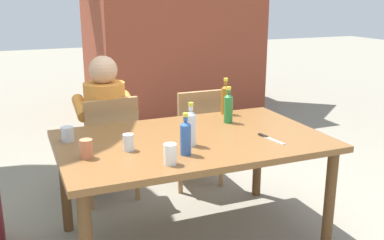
# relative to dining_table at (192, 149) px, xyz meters

# --- Properties ---
(ground_plane) EXTENTS (24.00, 24.00, 0.00)m
(ground_plane) POSITION_rel_dining_table_xyz_m (0.00, 0.00, -0.66)
(ground_plane) COLOR gray
(dining_table) EXTENTS (1.70, 1.06, 0.73)m
(dining_table) POSITION_rel_dining_table_xyz_m (0.00, 0.00, 0.00)
(dining_table) COLOR brown
(dining_table) RESTS_ON ground_plane
(chair_far_left) EXTENTS (0.48, 0.48, 0.87)m
(chair_far_left) POSITION_rel_dining_table_xyz_m (-0.38, 0.83, -0.17)
(chair_far_left) COLOR #A37547
(chair_far_left) RESTS_ON ground_plane
(chair_far_right) EXTENTS (0.44, 0.44, 0.87)m
(chair_far_right) POSITION_rel_dining_table_xyz_m (0.38, 0.83, -0.17)
(chair_far_right) COLOR #A37547
(chair_far_right) RESTS_ON ground_plane
(person_in_white_shirt) EXTENTS (0.47, 0.61, 1.18)m
(person_in_white_shirt) POSITION_rel_dining_table_xyz_m (-0.38, 0.94, -0.00)
(person_in_white_shirt) COLOR orange
(person_in_white_shirt) RESTS_ON ground_plane
(bottle_green) EXTENTS (0.06, 0.06, 0.26)m
(bottle_green) POSITION_rel_dining_table_xyz_m (0.38, 0.23, 0.19)
(bottle_green) COLOR #287A38
(bottle_green) RESTS_ON dining_table
(bottle_amber) EXTENTS (0.06, 0.06, 0.28)m
(bottle_amber) POSITION_rel_dining_table_xyz_m (0.47, 0.46, 0.20)
(bottle_amber) COLOR #996019
(bottle_amber) RESTS_ON dining_table
(bottle_clear) EXTENTS (0.06, 0.06, 0.27)m
(bottle_clear) POSITION_rel_dining_table_xyz_m (-0.06, -0.13, 0.19)
(bottle_clear) COLOR white
(bottle_clear) RESTS_ON dining_table
(bottle_blue) EXTENTS (0.06, 0.06, 0.25)m
(bottle_blue) POSITION_rel_dining_table_xyz_m (-0.15, -0.27, 0.18)
(bottle_blue) COLOR #2D56A3
(bottle_blue) RESTS_ON dining_table
(cup_terracotta) EXTENTS (0.07, 0.07, 0.11)m
(cup_terracotta) POSITION_rel_dining_table_xyz_m (-0.69, -0.11, 0.13)
(cup_terracotta) COLOR #BC6B47
(cup_terracotta) RESTS_ON dining_table
(cup_glass) EXTENTS (0.07, 0.07, 0.10)m
(cup_glass) POSITION_rel_dining_table_xyz_m (-0.44, -0.08, 0.13)
(cup_glass) COLOR silver
(cup_glass) RESTS_ON dining_table
(cup_steel) EXTENTS (0.08, 0.08, 0.09)m
(cup_steel) POSITION_rel_dining_table_xyz_m (-0.75, 0.23, 0.13)
(cup_steel) COLOR #B2B7BC
(cup_steel) RESTS_ON dining_table
(cup_white) EXTENTS (0.07, 0.07, 0.12)m
(cup_white) POSITION_rel_dining_table_xyz_m (-0.29, -0.38, 0.14)
(cup_white) COLOR white
(cup_white) RESTS_ON dining_table
(table_knife) EXTENTS (0.06, 0.24, 0.01)m
(table_knife) POSITION_rel_dining_table_xyz_m (0.45, -0.21, 0.08)
(table_knife) COLOR silver
(table_knife) RESTS_ON dining_table
(brick_kiosk) EXTENTS (2.53, 2.07, 2.90)m
(brick_kiosk) POSITION_rel_dining_table_xyz_m (1.12, 3.60, 0.86)
(brick_kiosk) COLOR brown
(brick_kiosk) RESTS_ON ground_plane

